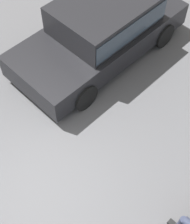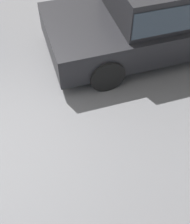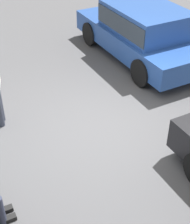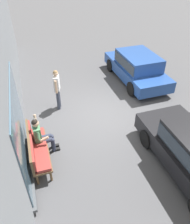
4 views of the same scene
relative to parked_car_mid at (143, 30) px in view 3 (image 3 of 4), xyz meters
The scene contains 2 objects.
ground_plane 3.42m from the parked_car_mid, 133.60° to the left, with size 60.00×60.00×0.00m, color #4C4C4F.
parked_car_mid is the anchor object (origin of this frame).
Camera 3 is at (-4.71, 2.60, 4.21)m, focal length 55.00 mm.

